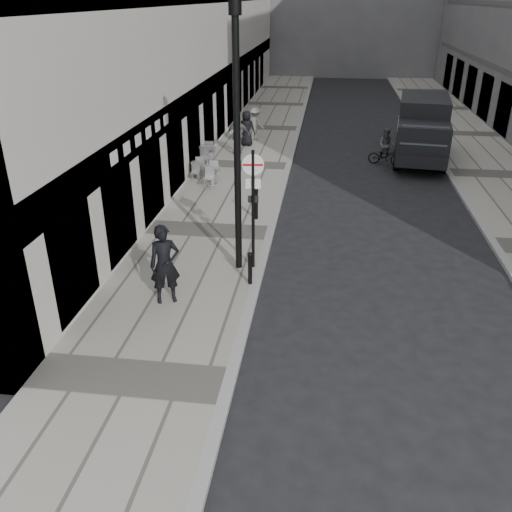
% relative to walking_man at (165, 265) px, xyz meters
% --- Properties ---
extents(ground, '(120.00, 120.00, 0.00)m').
position_rel_walking_man_xyz_m(ground, '(2.08, -5.74, -1.13)').
color(ground, black).
rests_on(ground, ground).
extents(sidewalk, '(4.00, 60.00, 0.12)m').
position_rel_walking_man_xyz_m(sidewalk, '(0.08, 12.26, -1.07)').
color(sidewalk, gray).
rests_on(sidewalk, ground).
extents(far_sidewalk, '(4.00, 60.00, 0.12)m').
position_rel_walking_man_xyz_m(far_sidewalk, '(11.08, 12.26, -1.07)').
color(far_sidewalk, gray).
rests_on(far_sidewalk, ground).
extents(walking_man, '(0.87, 0.73, 2.02)m').
position_rel_walking_man_xyz_m(walking_man, '(0.00, 0.00, 0.00)').
color(walking_man, black).
rests_on(walking_man, sidewalk).
extents(sign_post, '(0.58, 0.12, 3.35)m').
position_rel_walking_man_xyz_m(sign_post, '(1.88, 2.14, 1.14)').
color(sign_post, black).
rests_on(sign_post, sidewalk).
extents(lamppost, '(0.31, 0.31, 6.89)m').
position_rel_walking_man_xyz_m(lamppost, '(1.48, 2.09, 2.82)').
color(lamppost, black).
rests_on(lamppost, sidewalk).
extents(bollard_near, '(0.11, 0.11, 0.85)m').
position_rel_walking_man_xyz_m(bollard_near, '(1.93, 1.16, -0.59)').
color(bollard_near, black).
rests_on(bollard_near, sidewalk).
extents(bollard_far, '(0.14, 0.14, 1.03)m').
position_rel_walking_man_xyz_m(bollard_far, '(1.48, 5.78, -0.50)').
color(bollard_far, black).
rests_on(bollard_far, sidewalk).
extents(panel_van, '(2.91, 6.13, 2.78)m').
position_rel_walking_man_xyz_m(panel_van, '(8.10, 14.58, 0.43)').
color(panel_van, black).
rests_on(panel_van, ground).
extents(cyclist, '(1.62, 0.86, 1.66)m').
position_rel_walking_man_xyz_m(cyclist, '(6.44, 13.49, -0.48)').
color(cyclist, black).
rests_on(cyclist, ground).
extents(pedestrian_a, '(1.18, 0.70, 1.89)m').
position_rel_walking_man_xyz_m(pedestrian_a, '(-0.46, 13.93, -0.07)').
color(pedestrian_a, slate).
rests_on(pedestrian_a, sidewalk).
extents(pedestrian_b, '(1.25, 1.00, 1.68)m').
position_rel_walking_man_xyz_m(pedestrian_b, '(-0.04, 16.95, -0.17)').
color(pedestrian_b, '#A5A098').
rests_on(pedestrian_b, sidewalk).
extents(pedestrian_c, '(0.93, 0.68, 1.75)m').
position_rel_walking_man_xyz_m(pedestrian_c, '(-0.30, 15.65, -0.14)').
color(pedestrian_c, black).
rests_on(pedestrian_c, sidewalk).
extents(cafe_table_near, '(0.67, 1.52, 0.87)m').
position_rel_walking_man_xyz_m(cafe_table_near, '(-0.77, 9.27, -0.57)').
color(cafe_table_near, silver).
rests_on(cafe_table_near, sidewalk).
extents(cafe_table_mid, '(0.77, 1.73, 0.98)m').
position_rel_walking_man_xyz_m(cafe_table_mid, '(-1.52, 11.86, -0.51)').
color(cafe_table_mid, '#B6B7B9').
rests_on(cafe_table_mid, sidewalk).
extents(cafe_table_far, '(0.62, 1.41, 0.80)m').
position_rel_walking_man_xyz_m(cafe_table_far, '(-1.52, 10.00, -0.61)').
color(cafe_table_far, silver).
rests_on(cafe_table_far, sidewalk).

